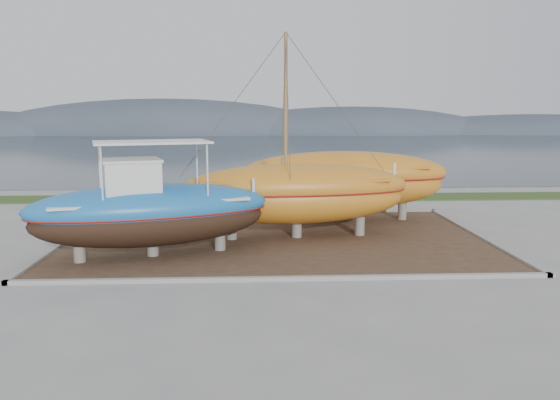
{
  "coord_description": "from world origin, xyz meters",
  "views": [
    {
      "loc": [
        -0.94,
        -19.65,
        5.59
      ],
      "look_at": [
        0.17,
        4.0,
        1.76
      ],
      "focal_mm": 35.0,
      "sensor_mm": 36.0,
      "label": 1
    }
  ],
  "objects_px": {
    "orange_sailboat": "(297,138)",
    "orange_bare_hull": "(344,187)",
    "blue_caique": "(151,199)",
    "white_dinghy": "(158,214)"
  },
  "relations": [
    {
      "from": "orange_sailboat",
      "to": "white_dinghy",
      "type": "bearing_deg",
      "value": 155.17
    },
    {
      "from": "orange_bare_hull",
      "to": "white_dinghy",
      "type": "bearing_deg",
      "value": -167.89
    },
    {
      "from": "white_dinghy",
      "to": "orange_sailboat",
      "type": "height_order",
      "value": "orange_sailboat"
    },
    {
      "from": "blue_caique",
      "to": "orange_sailboat",
      "type": "distance_m",
      "value": 6.89
    },
    {
      "from": "white_dinghy",
      "to": "orange_sailboat",
      "type": "distance_m",
      "value": 7.9
    },
    {
      "from": "blue_caique",
      "to": "orange_bare_hull",
      "type": "relative_size",
      "value": 0.88
    },
    {
      "from": "orange_sailboat",
      "to": "orange_bare_hull",
      "type": "relative_size",
      "value": 0.95
    },
    {
      "from": "white_dinghy",
      "to": "orange_sailboat",
      "type": "bearing_deg",
      "value": -16.54
    },
    {
      "from": "blue_caique",
      "to": "white_dinghy",
      "type": "bearing_deg",
      "value": 80.4
    },
    {
      "from": "orange_sailboat",
      "to": "orange_bare_hull",
      "type": "height_order",
      "value": "orange_sailboat"
    }
  ]
}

